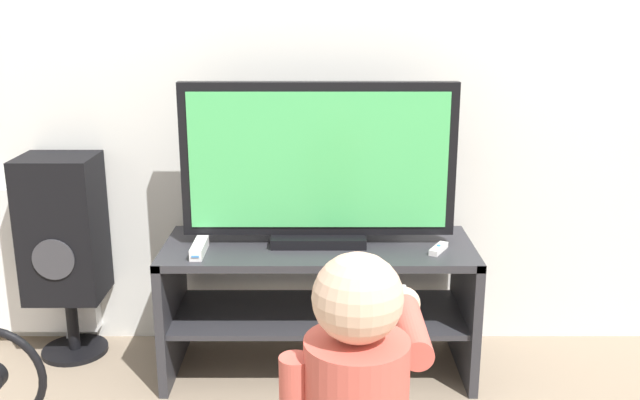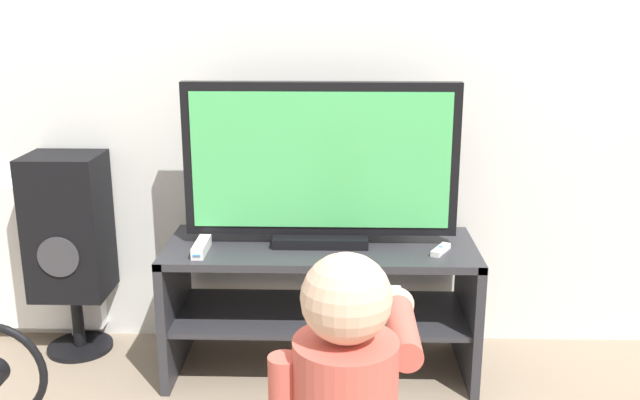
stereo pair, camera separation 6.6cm
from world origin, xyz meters
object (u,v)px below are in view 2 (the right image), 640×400
at_px(television, 321,166).
at_px(radiator, 1,257).
at_px(game_console, 201,247).
at_px(remote_primary, 441,250).
at_px(speaker_tower, 69,231).

xyz_separation_m(television, radiator, (-1.44, 0.23, -0.48)).
bearing_deg(television, game_console, -164.47).
bearing_deg(radiator, remote_primary, -10.05).
distance_m(television, speaker_tower, 1.13).
relative_size(television, speaker_tower, 1.22).
bearing_deg(remote_primary, radiator, 169.95).
distance_m(remote_primary, radiator, 1.95).
xyz_separation_m(remote_primary, speaker_tower, (-1.54, 0.22, -0.01)).
relative_size(speaker_tower, radiator, 0.99).
xyz_separation_m(game_console, remote_primary, (0.93, 0.02, -0.01)).
relative_size(game_console, remote_primary, 1.48).
relative_size(television, remote_primary, 8.28).
bearing_deg(radiator, speaker_tower, -17.21).
distance_m(television, radiator, 1.54).
bearing_deg(game_console, speaker_tower, 158.07).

